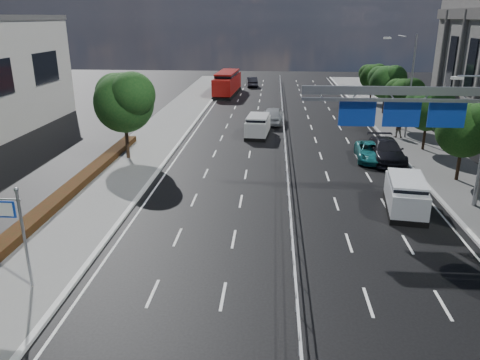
{
  "coord_description": "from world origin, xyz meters",
  "views": [
    {
      "loc": [
        -1.01,
        -15.67,
        10.35
      ],
      "look_at": [
        -2.63,
        6.96,
        2.4
      ],
      "focal_mm": 35.0,
      "sensor_mm": 36.0,
      "label": 1
    }
  ],
  "objects_px": {
    "near_car_silver": "(273,115)",
    "silver_minivan": "(406,195)",
    "toilet_sign": "(10,221)",
    "parked_car_teal": "(371,152)",
    "parked_car_dark": "(386,150)",
    "white_minivan": "(258,126)",
    "near_car_dark": "(252,82)",
    "red_bus": "(227,83)",
    "overhead_gantry": "(417,109)",
    "pedestrian_b": "(398,127)"
  },
  "relations": [
    {
      "from": "silver_minivan",
      "to": "pedestrian_b",
      "type": "distance_m",
      "value": 17.03
    },
    {
      "from": "near_car_silver",
      "to": "white_minivan",
      "type": "bearing_deg",
      "value": 81.68
    },
    {
      "from": "red_bus",
      "to": "near_car_silver",
      "type": "xyz_separation_m",
      "value": [
        6.5,
        -18.51,
        -0.79
      ]
    },
    {
      "from": "silver_minivan",
      "to": "overhead_gantry",
      "type": "bearing_deg",
      "value": 79.93
    },
    {
      "from": "toilet_sign",
      "to": "near_car_dark",
      "type": "relative_size",
      "value": 0.98
    },
    {
      "from": "overhead_gantry",
      "to": "near_car_silver",
      "type": "xyz_separation_m",
      "value": [
        -7.74,
        21.44,
        -4.75
      ]
    },
    {
      "from": "silver_minivan",
      "to": "parked_car_dark",
      "type": "relative_size",
      "value": 0.87
    },
    {
      "from": "toilet_sign",
      "to": "red_bus",
      "type": "bearing_deg",
      "value": 86.05
    },
    {
      "from": "pedestrian_b",
      "to": "near_car_silver",
      "type": "bearing_deg",
      "value": -19.69
    },
    {
      "from": "white_minivan",
      "to": "near_car_dark",
      "type": "relative_size",
      "value": 1.03
    },
    {
      "from": "toilet_sign",
      "to": "near_car_silver",
      "type": "xyz_separation_m",
      "value": [
        9.95,
        31.49,
        -2.09
      ]
    },
    {
      "from": "toilet_sign",
      "to": "parked_car_dark",
      "type": "distance_m",
      "value": 26.61
    },
    {
      "from": "red_bus",
      "to": "pedestrian_b",
      "type": "bearing_deg",
      "value": -50.2
    },
    {
      "from": "near_car_silver",
      "to": "parked_car_teal",
      "type": "height_order",
      "value": "near_car_silver"
    },
    {
      "from": "overhead_gantry",
      "to": "red_bus",
      "type": "relative_size",
      "value": 0.96
    },
    {
      "from": "red_bus",
      "to": "silver_minivan",
      "type": "relative_size",
      "value": 2.21
    },
    {
      "from": "white_minivan",
      "to": "near_car_dark",
      "type": "distance_m",
      "value": 32.16
    },
    {
      "from": "toilet_sign",
      "to": "parked_car_teal",
      "type": "bearing_deg",
      "value": 47.56
    },
    {
      "from": "overhead_gantry",
      "to": "white_minivan",
      "type": "xyz_separation_m",
      "value": [
        -9.1,
        16.0,
        -4.66
      ]
    },
    {
      "from": "white_minivan",
      "to": "near_car_silver",
      "type": "distance_m",
      "value": 5.61
    },
    {
      "from": "parked_car_teal",
      "to": "red_bus",
      "type": "bearing_deg",
      "value": 118.3
    },
    {
      "from": "overhead_gantry",
      "to": "near_car_silver",
      "type": "bearing_deg",
      "value": 109.85
    },
    {
      "from": "silver_minivan",
      "to": "pedestrian_b",
      "type": "bearing_deg",
      "value": 85.77
    },
    {
      "from": "parked_car_teal",
      "to": "overhead_gantry",
      "type": "bearing_deg",
      "value": -84.54
    },
    {
      "from": "toilet_sign",
      "to": "pedestrian_b",
      "type": "relative_size",
      "value": 2.33
    },
    {
      "from": "toilet_sign",
      "to": "white_minivan",
      "type": "distance_m",
      "value": 27.51
    },
    {
      "from": "parked_car_dark",
      "to": "pedestrian_b",
      "type": "height_order",
      "value": "pedestrian_b"
    },
    {
      "from": "near_car_silver",
      "to": "silver_minivan",
      "type": "height_order",
      "value": "silver_minivan"
    },
    {
      "from": "near_car_dark",
      "to": "pedestrian_b",
      "type": "bearing_deg",
      "value": 106.95
    },
    {
      "from": "toilet_sign",
      "to": "overhead_gantry",
      "type": "bearing_deg",
      "value": 29.6
    },
    {
      "from": "silver_minivan",
      "to": "pedestrian_b",
      "type": "xyz_separation_m",
      "value": [
        3.58,
        16.65,
        0.13
      ]
    },
    {
      "from": "near_car_silver",
      "to": "silver_minivan",
      "type": "xyz_separation_m",
      "value": [
        7.5,
        -22.18,
        0.09
      ]
    },
    {
      "from": "near_car_silver",
      "to": "parked_car_teal",
      "type": "xyz_separation_m",
      "value": [
        7.5,
        -12.4,
        -0.19
      ]
    },
    {
      "from": "near_car_silver",
      "to": "near_car_dark",
      "type": "relative_size",
      "value": 1.13
    },
    {
      "from": "overhead_gantry",
      "to": "near_car_silver",
      "type": "relative_size",
      "value": 2.04
    },
    {
      "from": "toilet_sign",
      "to": "overhead_gantry",
      "type": "distance_m",
      "value": 20.52
    },
    {
      "from": "near_car_dark",
      "to": "toilet_sign",
      "type": "bearing_deg",
      "value": 76.27
    },
    {
      "from": "near_car_silver",
      "to": "near_car_dark",
      "type": "height_order",
      "value": "near_car_silver"
    },
    {
      "from": "silver_minivan",
      "to": "parked_car_dark",
      "type": "distance_m",
      "value": 9.75
    },
    {
      "from": "near_car_dark",
      "to": "parked_car_teal",
      "type": "height_order",
      "value": "near_car_dark"
    },
    {
      "from": "parked_car_dark",
      "to": "parked_car_teal",
      "type": "bearing_deg",
      "value": 175.39
    },
    {
      "from": "red_bus",
      "to": "near_car_dark",
      "type": "distance_m",
      "value": 8.74
    },
    {
      "from": "overhead_gantry",
      "to": "near_car_silver",
      "type": "distance_m",
      "value": 23.28
    },
    {
      "from": "near_car_silver",
      "to": "red_bus",
      "type": "bearing_deg",
      "value": -64.89
    },
    {
      "from": "silver_minivan",
      "to": "parked_car_teal",
      "type": "xyz_separation_m",
      "value": [
        0.0,
        9.78,
        -0.28
      ]
    },
    {
      "from": "toilet_sign",
      "to": "parked_car_teal",
      "type": "xyz_separation_m",
      "value": [
        17.45,
        19.09,
        -2.28
      ]
    },
    {
      "from": "toilet_sign",
      "to": "pedestrian_b",
      "type": "xyz_separation_m",
      "value": [
        21.03,
        25.96,
        -1.87
      ]
    },
    {
      "from": "red_bus",
      "to": "pedestrian_b",
      "type": "height_order",
      "value": "red_bus"
    },
    {
      "from": "red_bus",
      "to": "pedestrian_b",
      "type": "distance_m",
      "value": 29.79
    },
    {
      "from": "parked_car_dark",
      "to": "pedestrian_b",
      "type": "distance_m",
      "value": 7.41
    }
  ]
}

